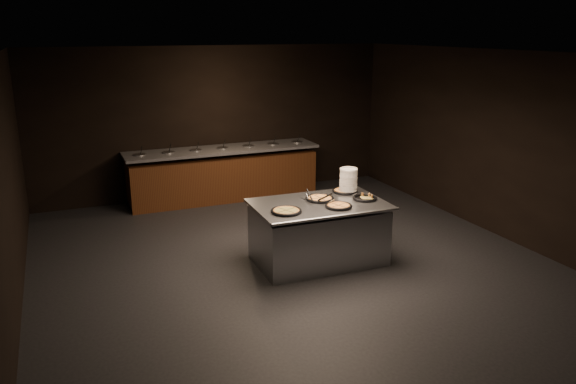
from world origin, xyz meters
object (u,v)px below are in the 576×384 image
at_px(plate_stack, 348,181).
at_px(pan_veggie_whole, 286,211).
at_px(serving_counter, 318,234).
at_px(pan_cheese_whole, 320,198).

relative_size(plate_stack, pan_veggie_whole, 0.88).
bearing_deg(serving_counter, pan_veggie_whole, -158.53).
distance_m(plate_stack, pan_cheese_whole, 0.59).
height_order(pan_veggie_whole, pan_cheese_whole, same).
height_order(serving_counter, plate_stack, plate_stack).
bearing_deg(pan_cheese_whole, serving_counter, -120.93).
xyz_separation_m(pan_veggie_whole, pan_cheese_whole, (0.65, 0.34, -0.00)).
bearing_deg(pan_cheese_whole, pan_veggie_whole, -152.61).
xyz_separation_m(serving_counter, pan_veggie_whole, (-0.58, -0.21, 0.47)).
bearing_deg(pan_veggie_whole, serving_counter, 20.10).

